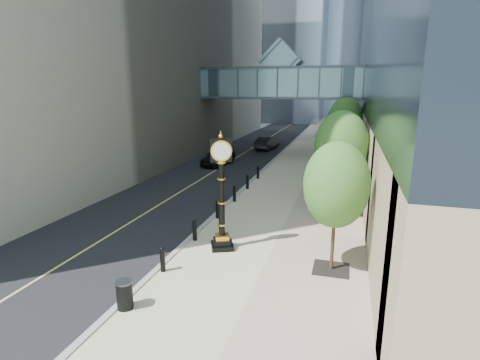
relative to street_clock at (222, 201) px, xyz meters
name	(u,v)px	position (x,y,z in m)	size (l,w,h in m)	color
ground	(220,296)	(1.18, -3.70, -2.27)	(320.00, 320.00, 0.00)	gray
road	(266,140)	(-5.82, 36.30, -2.26)	(8.00, 180.00, 0.02)	black
sidewalk	(325,142)	(2.18, 36.30, -2.24)	(8.00, 180.00, 0.06)	#B7AF8C
curb	(295,140)	(-1.82, 36.30, -2.24)	(0.25, 180.00, 0.07)	gray
distant_tower_c	(324,5)	(-4.82, 116.30, 30.23)	(22.00, 22.00, 65.00)	#A0AFC9
skywalk	(281,81)	(-1.82, 24.30, 5.44)	(17.00, 4.20, 5.80)	slate
entrance_canopy	(341,133)	(4.66, 10.30, 1.92)	(3.00, 8.00, 4.38)	#383F44
bollard_row	(227,202)	(-1.52, 5.30, -1.76)	(0.20, 16.20, 0.90)	black
street_trees	(344,132)	(4.78, 13.74, 1.64)	(3.02, 28.68, 6.21)	black
street_clock	(222,201)	(0.00, 0.00, 0.00)	(1.26, 1.26, 5.10)	black
trash_bin	(125,295)	(-1.52, -5.31, -1.76)	(0.52, 0.52, 0.90)	black
pedestrian	(345,187)	(5.14, 9.28, -1.41)	(0.59, 0.38, 1.61)	#A7A499
car_near	(218,157)	(-6.38, 17.72, -1.47)	(1.84, 4.58, 1.56)	black
car_far	(267,143)	(-3.91, 28.00, -1.50)	(1.59, 4.57, 1.51)	black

